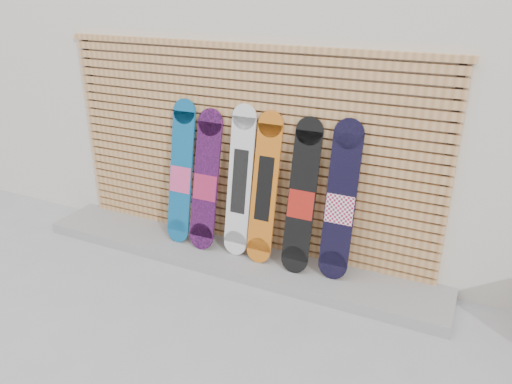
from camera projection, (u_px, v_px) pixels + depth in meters
ground at (213, 297)px, 4.87m from camera, size 80.00×80.00×0.00m
building at (368, 63)px, 6.87m from camera, size 12.00×5.00×3.60m
concrete_step at (232, 257)px, 5.47m from camera, size 4.60×0.70×0.12m
slat_wall at (243, 149)px, 5.26m from camera, size 4.26×0.08×2.29m
snowboard_0 at (181, 173)px, 5.48m from camera, size 0.27×0.35×1.58m
snowboard_1 at (206, 182)px, 5.36m from camera, size 0.29×0.37×1.51m
snowboard_2 at (240, 182)px, 5.20m from camera, size 0.27×0.31×1.60m
snowboard_3 at (265, 189)px, 5.08m from camera, size 0.27×0.36×1.56m
snowboard_4 at (302, 198)px, 4.91m from camera, size 0.28×0.38×1.54m
snowboard_5 at (341, 202)px, 4.78m from camera, size 0.29×0.32×1.57m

